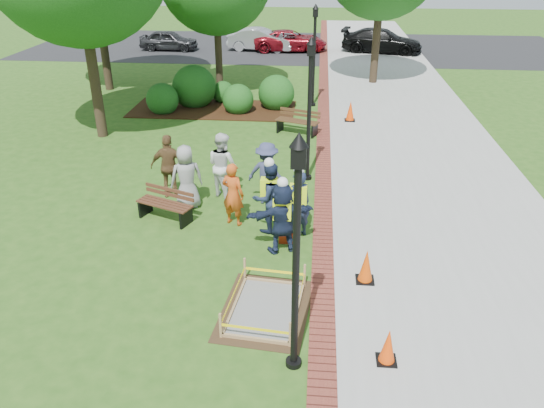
# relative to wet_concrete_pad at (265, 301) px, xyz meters

# --- Properties ---
(ground) EXTENTS (100.00, 100.00, 0.00)m
(ground) POSITION_rel_wet_concrete_pad_xyz_m (-0.61, 1.54, -0.23)
(ground) COLOR #285116
(ground) RESTS_ON ground
(sidewalk) EXTENTS (6.00, 60.00, 0.02)m
(sidewalk) POSITION_rel_wet_concrete_pad_xyz_m (4.39, 11.54, -0.22)
(sidewalk) COLOR #9E9E99
(sidewalk) RESTS_ON ground
(brick_edging) EXTENTS (0.50, 60.00, 0.03)m
(brick_edging) POSITION_rel_wet_concrete_pad_xyz_m (1.14, 11.54, -0.22)
(brick_edging) COLOR maroon
(brick_edging) RESTS_ON ground
(mulch_bed) EXTENTS (7.00, 3.00, 0.05)m
(mulch_bed) POSITION_rel_wet_concrete_pad_xyz_m (-3.61, 13.54, -0.21)
(mulch_bed) COLOR #381E0F
(mulch_bed) RESTS_ON ground
(parking_lot) EXTENTS (36.00, 12.00, 0.01)m
(parking_lot) POSITION_rel_wet_concrete_pad_xyz_m (-0.61, 28.54, -0.23)
(parking_lot) COLOR black
(parking_lot) RESTS_ON ground
(wet_concrete_pad) EXTENTS (1.93, 2.46, 0.55)m
(wet_concrete_pad) POSITION_rel_wet_concrete_pad_xyz_m (0.00, 0.00, 0.00)
(wet_concrete_pad) COLOR #47331E
(wet_concrete_pad) RESTS_ON ground
(bench_near) EXTENTS (1.60, 1.04, 0.83)m
(bench_near) POSITION_rel_wet_concrete_pad_xyz_m (-2.99, 3.56, 0.03)
(bench_near) COLOR #502A1B
(bench_near) RESTS_ON ground
(bench_far) EXTENTS (1.71, 1.06, 0.88)m
(bench_far) POSITION_rel_wet_concrete_pad_xyz_m (0.14, 10.71, 0.05)
(bench_far) COLOR #4E301B
(bench_far) RESTS_ON ground
(cone_front) EXTENTS (0.36, 0.36, 0.70)m
(cone_front) POSITION_rel_wet_concrete_pad_xyz_m (2.26, -1.25, 0.10)
(cone_front) COLOR black
(cone_front) RESTS_ON ground
(cone_back) EXTENTS (0.40, 0.40, 0.78)m
(cone_back) POSITION_rel_wet_concrete_pad_xyz_m (2.05, 1.18, 0.14)
(cone_back) COLOR black
(cone_back) RESTS_ON ground
(cone_far) EXTENTS (0.42, 0.42, 0.83)m
(cone_far) POSITION_rel_wet_concrete_pad_xyz_m (2.20, 12.46, 0.16)
(cone_far) COLOR black
(cone_far) RESTS_ON ground
(toolbox) EXTENTS (0.41, 0.24, 0.20)m
(toolbox) POSITION_rel_wet_concrete_pad_xyz_m (0.26, 2.69, -0.14)
(toolbox) COLOR maroon
(toolbox) RESTS_ON ground
(lamp_near) EXTENTS (0.28, 0.28, 4.26)m
(lamp_near) POSITION_rel_wet_concrete_pad_xyz_m (0.64, -1.46, 2.25)
(lamp_near) COLOR black
(lamp_near) RESTS_ON ground
(lamp_mid) EXTENTS (0.28, 0.28, 4.26)m
(lamp_mid) POSITION_rel_wet_concrete_pad_xyz_m (0.64, 6.54, 2.25)
(lamp_mid) COLOR black
(lamp_mid) RESTS_ON ground
(lamp_far) EXTENTS (0.28, 0.28, 4.26)m
(lamp_far) POSITION_rel_wet_concrete_pad_xyz_m (0.64, 14.54, 2.25)
(lamp_far) COLOR black
(lamp_far) RESTS_ON ground
(shrub_a) EXTENTS (1.36, 1.36, 1.36)m
(shrub_a) POSITION_rel_wet_concrete_pad_xyz_m (-5.64, 12.90, -0.23)
(shrub_a) COLOR #154413
(shrub_a) RESTS_ON ground
(shrub_b) EXTENTS (1.91, 1.91, 1.91)m
(shrub_b) POSITION_rel_wet_concrete_pad_xyz_m (-4.55, 14.13, -0.23)
(shrub_b) COLOR #154413
(shrub_b) RESTS_ON ground
(shrub_c) EXTENTS (1.31, 1.31, 1.31)m
(shrub_c) POSITION_rel_wet_concrete_pad_xyz_m (-2.48, 13.21, -0.23)
(shrub_c) COLOR #154413
(shrub_c) RESTS_ON ground
(shrub_d) EXTENTS (1.56, 1.56, 1.56)m
(shrub_d) POSITION_rel_wet_concrete_pad_xyz_m (-0.92, 14.00, -0.23)
(shrub_d) COLOR #154413
(shrub_d) RESTS_ON ground
(shrub_e) EXTENTS (1.01, 1.01, 1.01)m
(shrub_e) POSITION_rel_wet_concrete_pad_xyz_m (-3.38, 14.78, -0.23)
(shrub_e) COLOR #154413
(shrub_e) RESTS_ON ground
(casual_person_a) EXTENTS (0.67, 0.56, 1.79)m
(casual_person_a) POSITION_rel_wet_concrete_pad_xyz_m (-2.57, 4.34, 0.66)
(casual_person_a) COLOR gray
(casual_person_a) RESTS_ON ground
(casual_person_b) EXTENTS (0.63, 0.52, 1.68)m
(casual_person_b) POSITION_rel_wet_concrete_pad_xyz_m (-1.18, 3.51, 0.61)
(casual_person_b) COLOR #CE4D18
(casual_person_b) RESTS_ON ground
(casual_person_c) EXTENTS (0.71, 0.68, 1.89)m
(casual_person_c) POSITION_rel_wet_concrete_pad_xyz_m (-1.72, 5.15, 0.71)
(casual_person_c) COLOR silver
(casual_person_c) RESTS_ON ground
(casual_person_d) EXTENTS (0.60, 0.39, 1.85)m
(casual_person_d) POSITION_rel_wet_concrete_pad_xyz_m (-3.19, 4.96, 0.69)
(casual_person_d) COLOR brown
(casual_person_d) RESTS_ON ground
(casual_person_e) EXTENTS (0.65, 0.52, 1.77)m
(casual_person_e) POSITION_rel_wet_concrete_pad_xyz_m (-0.43, 4.80, 0.65)
(casual_person_e) COLOR #363B5F
(casual_person_e) RESTS_ON ground
(hivis_worker_a) EXTENTS (0.65, 0.54, 1.90)m
(hivis_worker_a) POSITION_rel_wet_concrete_pad_xyz_m (0.16, 2.29, 0.71)
(hivis_worker_a) COLOR #1A1F44
(hivis_worker_a) RESTS_ON ground
(hivis_worker_b) EXTENTS (0.65, 0.55, 1.89)m
(hivis_worker_b) POSITION_rel_wet_concrete_pad_xyz_m (0.50, 3.06, 0.70)
(hivis_worker_b) COLOR #161E3A
(hivis_worker_b) RESTS_ON ground
(hivis_worker_c) EXTENTS (0.69, 0.63, 1.97)m
(hivis_worker_c) POSITION_rel_wet_concrete_pad_xyz_m (-0.23, 3.24, 0.74)
(hivis_worker_c) COLOR #17263D
(hivis_worker_c) RESTS_ON ground
(parked_car_a) EXTENTS (2.00, 4.32, 1.39)m
(parked_car_a) POSITION_rel_wet_concrete_pad_xyz_m (-9.02, 26.62, -0.23)
(parked_car_a) COLOR #2A2A2D
(parked_car_a) RESTS_ON ground
(parked_car_b) EXTENTS (2.68, 4.97, 1.54)m
(parked_car_b) POSITION_rel_wet_concrete_pad_xyz_m (-2.98, 26.98, -0.23)
(parked_car_b) COLOR #A9A8AD
(parked_car_b) RESTS_ON ground
(parked_car_c) EXTENTS (2.20, 4.52, 1.44)m
(parked_car_c) POSITION_rel_wet_concrete_pad_xyz_m (-1.07, 27.06, -0.23)
(parked_car_c) COLOR maroon
(parked_car_c) RESTS_ON ground
(parked_car_d) EXTENTS (3.14, 5.27, 1.61)m
(parked_car_d) POSITION_rel_wet_concrete_pad_xyz_m (4.82, 27.08, -0.23)
(parked_car_d) COLOR black
(parked_car_d) RESTS_ON ground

